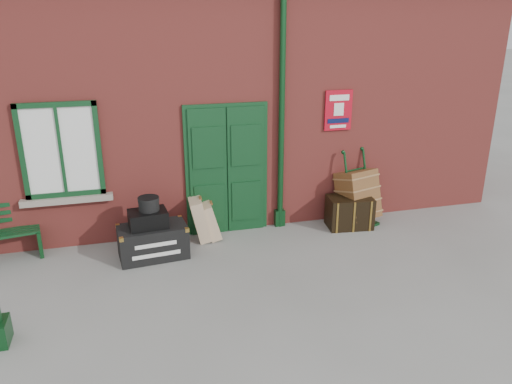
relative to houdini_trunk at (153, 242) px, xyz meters
name	(u,v)px	position (x,y,z in m)	size (l,w,h in m)	color
ground	(267,266)	(1.65, -0.77, -0.26)	(80.00, 80.00, 0.00)	gray
station_building	(220,91)	(1.64, 2.72, 1.90)	(10.30, 4.30, 4.36)	#B04038
houdini_trunk	(153,242)	(0.00, 0.00, 0.00)	(1.05, 0.58, 0.52)	black
strongbox	(148,219)	(-0.05, 0.00, 0.39)	(0.58, 0.42, 0.26)	black
hatbox	(149,204)	(-0.02, 0.03, 0.63)	(0.31, 0.31, 0.21)	black
suitcase_back	(200,219)	(0.82, 0.48, 0.11)	(0.20, 0.51, 0.72)	tan
suitcase_front	(210,220)	(1.00, 0.48, 0.06)	(0.18, 0.46, 0.61)	tan
porter_trolley	(358,196)	(3.72, 0.45, 0.25)	(0.82, 0.85, 1.32)	#0D3516
dark_trunk	(349,212)	(3.49, 0.30, 0.02)	(0.78, 0.51, 0.56)	black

